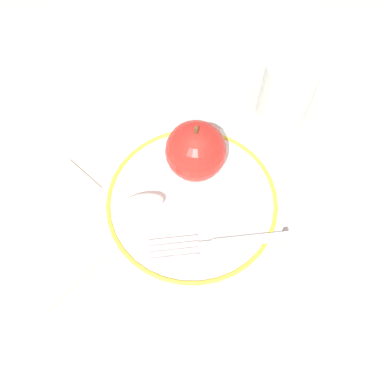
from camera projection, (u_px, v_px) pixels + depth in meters
ground_plane at (191, 187)px, 0.52m from camera, size 2.00×2.00×0.00m
plate at (192, 201)px, 0.50m from camera, size 0.25×0.25×0.02m
apple_red_whole at (196, 151)px, 0.48m from camera, size 0.08×0.08×0.09m
apple_slice_front at (139, 205)px, 0.48m from camera, size 0.07×0.06×0.02m
fork at (224, 243)px, 0.47m from camera, size 0.14×0.14×0.00m
drinking_glass at (287, 91)px, 0.54m from camera, size 0.08×0.08×0.10m
napkin_folded at (60, 228)px, 0.49m from camera, size 0.16×0.15×0.01m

